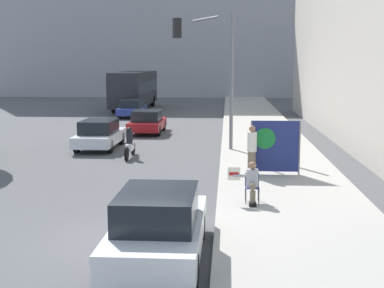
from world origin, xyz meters
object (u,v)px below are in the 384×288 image
object	(u,v)px
jogger_on_sidewalk	(252,150)
car_on_road_midblock	(147,122)
motorcycle_on_road	(130,145)
protest_banner	(275,146)
parked_car_curbside	(158,226)
car_on_road_distant	(132,108)
city_bus_on_road	(134,88)
car_on_road_nearest	(100,134)
seated_protester	(252,181)
traffic_light_pole	(213,59)

from	to	relation	value
jogger_on_sidewalk	car_on_road_midblock	size ratio (longest dim) A/B	0.43
jogger_on_sidewalk	motorcycle_on_road	xyz separation A→B (m)	(-5.16, 4.26, -0.53)
protest_banner	parked_car_curbside	xyz separation A→B (m)	(-3.14, -8.22, -0.45)
jogger_on_sidewalk	car_on_road_distant	bearing A→B (deg)	-109.25
car_on_road_distant	city_bus_on_road	distance (m)	6.96
car_on_road_nearest	car_on_road_midblock	bearing A→B (deg)	75.64
protest_banner	motorcycle_on_road	world-z (taller)	protest_banner
jogger_on_sidewalk	car_on_road_midblock	bearing A→B (deg)	-105.63
protest_banner	parked_car_curbside	distance (m)	8.81
parked_car_curbside	motorcycle_on_road	world-z (taller)	parked_car_curbside
car_on_road_distant	parked_car_curbside	bearing A→B (deg)	-78.78
seated_protester	car_on_road_midblock	world-z (taller)	car_on_road_midblock
car_on_road_distant	jogger_on_sidewalk	bearing A→B (deg)	-69.34
car_on_road_distant	city_bus_on_road	size ratio (longest dim) A/B	0.39
motorcycle_on_road	city_bus_on_road	bearing A→B (deg)	99.39
jogger_on_sidewalk	motorcycle_on_road	world-z (taller)	jogger_on_sidewalk
protest_banner	car_on_road_distant	bearing A→B (deg)	112.84
traffic_light_pole	car_on_road_midblock	xyz separation A→B (m)	(-4.05, 7.04, -3.61)
jogger_on_sidewalk	city_bus_on_road	distance (m)	29.93
parked_car_curbside	car_on_road_distant	world-z (taller)	parked_car_curbside
car_on_road_nearest	motorcycle_on_road	size ratio (longest dim) A/B	2.01
traffic_light_pole	city_bus_on_road	size ratio (longest dim) A/B	0.56
car_on_road_midblock	seated_protester	bearing A→B (deg)	-71.36
jogger_on_sidewalk	city_bus_on_road	xyz separation A→B (m)	(-9.17, 28.48, 0.82)
jogger_on_sidewalk	parked_car_curbside	world-z (taller)	jogger_on_sidewalk
seated_protester	car_on_road_nearest	xyz separation A→B (m)	(-6.92, 10.40, -0.10)
city_bus_on_road	motorcycle_on_road	bearing A→B (deg)	-80.61
car_on_road_midblock	city_bus_on_road	xyz separation A→B (m)	(-3.56, 16.04, 1.22)
jogger_on_sidewalk	traffic_light_pole	size ratio (longest dim) A/B	0.29
jogger_on_sidewalk	car_on_road_midblock	distance (m)	13.65
car_on_road_midblock	motorcycle_on_road	distance (m)	8.19
seated_protester	protest_banner	size ratio (longest dim) A/B	0.61
seated_protester	car_on_road_midblock	size ratio (longest dim) A/B	0.28
parked_car_curbside	car_on_road_nearest	xyz separation A→B (m)	(-4.78, 14.61, -0.05)
protest_banner	car_on_road_nearest	world-z (taller)	protest_banner
car_on_road_midblock	parked_car_curbside	bearing A→B (deg)	-80.78
seated_protester	car_on_road_distant	distance (m)	26.65
car_on_road_nearest	car_on_road_midblock	xyz separation A→B (m)	(1.47, 5.76, -0.02)
traffic_light_pole	motorcycle_on_road	xyz separation A→B (m)	(-3.60, -1.14, -3.74)
car_on_road_nearest	protest_banner	bearing A→B (deg)	-38.89
seated_protester	motorcycle_on_road	size ratio (longest dim) A/B	0.54
car_on_road_distant	protest_banner	bearing A→B (deg)	-67.16
protest_banner	motorcycle_on_road	xyz separation A→B (m)	(-5.99, 3.97, -0.63)
motorcycle_on_road	car_on_road_nearest	bearing A→B (deg)	128.49
protest_banner	car_on_road_nearest	xyz separation A→B (m)	(-7.92, 6.39, -0.49)
seated_protester	parked_car_curbside	size ratio (longest dim) A/B	0.27
car_on_road_nearest	city_bus_on_road	xyz separation A→B (m)	(-2.08, 21.80, 1.21)
car_on_road_nearest	car_on_road_distant	distance (m)	15.06
jogger_on_sidewalk	city_bus_on_road	world-z (taller)	city_bus_on_road
traffic_light_pole	motorcycle_on_road	distance (m)	5.31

